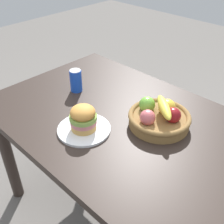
{
  "coord_description": "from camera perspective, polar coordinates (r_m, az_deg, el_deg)",
  "views": [
    {
      "loc": [
        0.7,
        -0.81,
        1.55
      ],
      "look_at": [
        -0.03,
        -0.06,
        0.81
      ],
      "focal_mm": 44.41,
      "sensor_mm": 36.0,
      "label": 1
    }
  ],
  "objects": [
    {
      "name": "sandwich",
      "position": [
        1.23,
        -5.96,
        -1.17
      ],
      "size": [
        0.12,
        0.12,
        0.12
      ],
      "color": "tan",
      "rests_on": "plate"
    },
    {
      "name": "soda_can",
      "position": [
        1.55,
        -7.44,
        6.44
      ],
      "size": [
        0.07,
        0.07,
        0.13
      ],
      "color": "blue",
      "rests_on": "dining_table"
    },
    {
      "name": "dining_table",
      "position": [
        1.4,
        2.61,
        -5.0
      ],
      "size": [
        1.4,
        0.9,
        0.75
      ],
      "color": "#2D231E",
      "rests_on": "ground_plane"
    },
    {
      "name": "plate",
      "position": [
        1.27,
        -5.78,
        -3.54
      ],
      "size": [
        0.24,
        0.24,
        0.01
      ],
      "primitive_type": "cylinder",
      "color": "white",
      "rests_on": "dining_table"
    },
    {
      "name": "fruit_basket",
      "position": [
        1.3,
        9.72,
        -0.95
      ],
      "size": [
        0.29,
        0.29,
        0.14
      ],
      "color": "olive",
      "rests_on": "dining_table"
    },
    {
      "name": "ground_plane",
      "position": [
        1.88,
        2.06,
        -20.31
      ],
      "size": [
        8.0,
        8.0,
        0.0
      ],
      "primitive_type": "plane",
      "color": "slate"
    }
  ]
}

